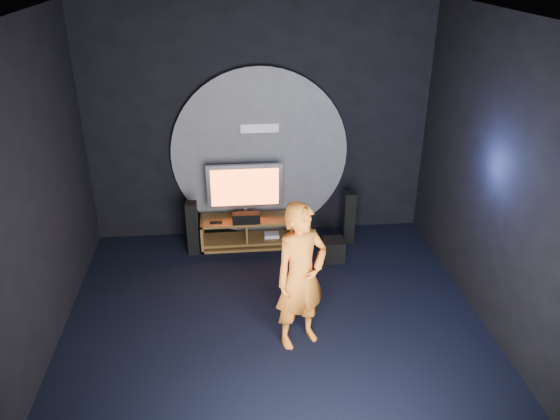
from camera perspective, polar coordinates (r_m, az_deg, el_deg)
The scene contains 15 objects.
floor at distance 6.62m, azimuth -0.50°, elevation -12.30°, with size 5.00×5.00×0.00m, color black.
back_wall at distance 8.04m, azimuth -2.20°, elevation 8.98°, with size 5.00×0.04×3.50m, color black.
front_wall at distance 3.59m, azimuth 3.20°, elevation -14.97°, with size 5.00×0.04×3.50m, color black.
left_wall at distance 6.03m, azimuth -24.93°, elevation 0.52°, with size 0.04×5.00×3.50m, color black.
right_wall at distance 6.41m, azimuth 22.33°, elevation 2.45°, with size 0.04×5.00×3.50m, color black.
ceiling at distance 5.23m, azimuth -0.65°, elevation 19.47°, with size 5.00×5.00×0.01m, color black.
wall_disc_panel at distance 8.13m, azimuth -2.12°, elevation 5.84°, with size 2.60×0.11×2.60m.
media_console at distance 8.21m, azimuth -3.48°, elevation -2.44°, with size 1.34×0.45×0.45m.
tv at distance 7.96m, azimuth -3.69°, elevation 2.25°, with size 1.10×0.22×0.82m.
center_speaker at distance 7.93m, azimuth -3.55°, elevation -0.84°, with size 0.40×0.15×0.15m, color black.
remote at distance 7.98m, azimuth -6.69°, elevation -1.31°, with size 0.18×0.05×0.02m, color black.
tower_speaker_left at distance 8.00m, azimuth -9.12°, elevation -1.88°, with size 0.16×0.18×0.81m, color black.
tower_speaker_right at distance 8.27m, azimuth 7.20°, elevation -0.76°, with size 0.16×0.18×0.81m, color black.
subwoofer at distance 7.87m, azimuth 5.60°, elevation -4.15°, with size 0.29×0.29×0.32m, color black.
player at distance 5.95m, azimuth 2.19°, elevation -6.96°, with size 0.63×0.41×1.73m, color orange.
Camera 1 is at (-0.46, -5.17, 4.10)m, focal length 35.00 mm.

